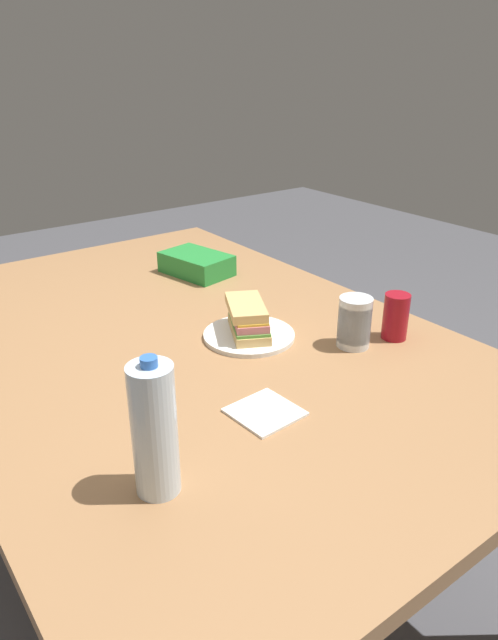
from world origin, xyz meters
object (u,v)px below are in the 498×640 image
(dining_table, at_px, (186,360))
(paper_plate, at_px, (249,335))
(soda_can_red, at_px, (396,316))
(chip_bag, at_px, (197,264))
(plastic_cup_stack, at_px, (354,322))
(water_bottle_tall, at_px, (154,430))
(sandwich, at_px, (248,318))

(dining_table, bearing_deg, paper_plate, -130.23)
(soda_can_red, xyz_separation_m, chip_bag, (0.73, 0.15, -0.03))
(dining_table, xyz_separation_m, plastic_cup_stack, (-0.31, -0.32, 0.14))
(water_bottle_tall, bearing_deg, soda_can_red, -79.12)
(dining_table, bearing_deg, chip_bag, -35.97)
(soda_can_red, xyz_separation_m, water_bottle_tall, (-0.15, 0.78, 0.06))
(dining_table, distance_m, soda_can_red, 0.57)
(paper_plate, bearing_deg, water_bottle_tall, 128.60)
(water_bottle_tall, height_order, plastic_cup_stack, water_bottle_tall)
(water_bottle_tall, distance_m, plastic_cup_stack, 0.68)
(dining_table, relative_size, soda_can_red, 14.61)
(paper_plate, bearing_deg, chip_bag, -16.81)
(paper_plate, bearing_deg, plastic_cup_stack, -136.75)
(sandwich, distance_m, chip_bag, 0.52)
(dining_table, xyz_separation_m, chip_bag, (0.39, -0.28, 0.11))
(dining_table, distance_m, water_bottle_tall, 0.63)
(sandwich, distance_m, soda_can_red, 0.38)
(soda_can_red, relative_size, plastic_cup_stack, 0.93)
(water_bottle_tall, bearing_deg, paper_plate, -51.40)
(paper_plate, xyz_separation_m, sandwich, (0.00, -0.00, 0.05))
(dining_table, relative_size, water_bottle_tall, 7.01)
(sandwich, distance_m, water_bottle_tall, 0.61)
(paper_plate, xyz_separation_m, water_bottle_tall, (-0.38, 0.47, 0.11))
(sandwich, xyz_separation_m, plastic_cup_stack, (-0.20, -0.18, 0.01))
(dining_table, bearing_deg, sandwich, -129.14)
(paper_plate, distance_m, chip_bag, 0.52)
(plastic_cup_stack, bearing_deg, dining_table, 45.79)
(sandwich, xyz_separation_m, soda_can_red, (-0.23, -0.30, 0.01))
(sandwich, height_order, soda_can_red, soda_can_red)
(dining_table, relative_size, sandwich, 8.66)
(dining_table, height_order, sandwich, sandwich)
(chip_bag, bearing_deg, plastic_cup_stack, -9.19)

